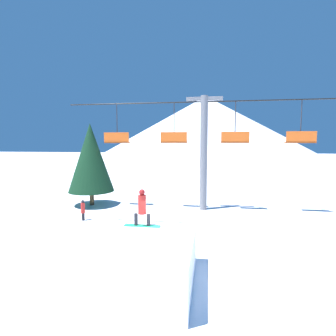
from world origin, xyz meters
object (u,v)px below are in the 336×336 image
distant_skier (83,209)px  pine_tree_near (91,158)px  snowboarder (142,208)px  snow_ramp (145,261)px

distant_skier → pine_tree_near: bearing=107.7°
snowboarder → pine_tree_near: (-6.11, 8.80, 1.29)m
snowboarder → pine_tree_near: bearing=124.8°
snowboarder → pine_tree_near: size_ratio=0.23×
snowboarder → pine_tree_near: pine_tree_near is taller
snow_ramp → distant_skier: bearing=130.3°
snowboarder → distant_skier: bearing=134.1°
snow_ramp → distant_skier: 8.20m
snow_ramp → pine_tree_near: bearing=123.0°
snow_ramp → pine_tree_near: pine_tree_near is taller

